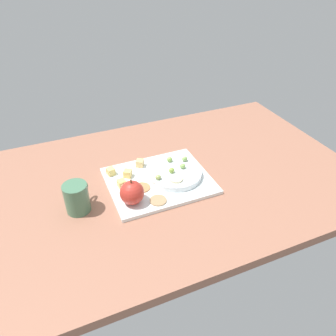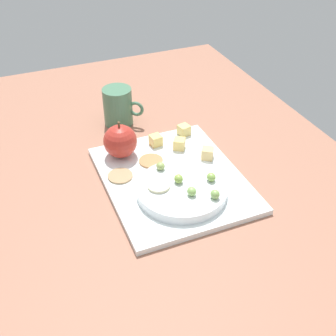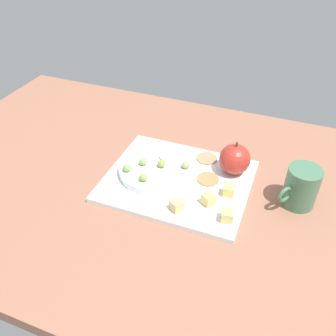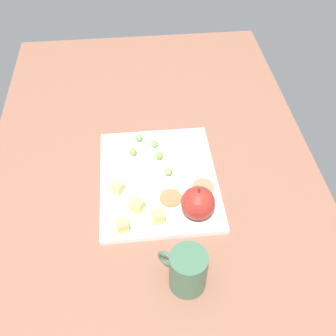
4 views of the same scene
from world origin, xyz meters
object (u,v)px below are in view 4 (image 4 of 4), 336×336
(grape_1, at_px, (139,138))
(grape_2, at_px, (154,143))
(apple_whole, at_px, (198,203))
(cup, at_px, (188,270))
(cheese_cube_2, at_px, (117,188))
(cracker_1, at_px, (203,187))
(serving_dish, at_px, (158,157))
(apple_slice_0, at_px, (176,157))
(platter, at_px, (159,179))
(grape_4, at_px, (133,152))
(grape_0, at_px, (168,172))
(grape_3, at_px, (159,156))
(cracker_0, at_px, (171,198))
(cheese_cube_3, at_px, (137,206))
(cheese_cube_0, at_px, (122,226))
(cheese_cube_1, at_px, (160,217))

(grape_1, bearing_deg, grape_2, -123.81)
(apple_whole, xyz_separation_m, cup, (-0.16, 0.04, -0.00))
(cheese_cube_2, bearing_deg, cracker_1, -92.58)
(serving_dish, bearing_deg, apple_slice_0, -109.44)
(platter, distance_m, apple_slice_0, 0.07)
(serving_dish, height_order, apple_whole, apple_whole)
(grape_4, bearing_deg, apple_slice_0, -101.76)
(serving_dish, height_order, cracker_1, serving_dish)
(serving_dish, height_order, grape_0, grape_0)
(serving_dish, relative_size, grape_1, 9.25)
(grape_0, bearing_deg, apple_slice_0, -25.11)
(grape_1, distance_m, grape_2, 0.05)
(grape_1, bearing_deg, grape_3, -147.05)
(cheese_cube_2, height_order, apple_slice_0, same)
(grape_2, distance_m, grape_4, 0.06)
(platter, height_order, cracker_0, cracker_0)
(cheese_cube_2, relative_size, grape_2, 1.26)
(cheese_cube_3, bearing_deg, grape_4, 0.46)
(grape_3, height_order, apple_slice_0, grape_3)
(cracker_1, distance_m, grape_0, 0.09)
(grape_1, distance_m, grape_3, 0.08)
(grape_0, distance_m, cup, 0.27)
(cheese_cube_0, bearing_deg, cracker_0, -56.71)
(serving_dish, xyz_separation_m, grape_1, (0.06, 0.04, 0.02))
(grape_0, distance_m, apple_slice_0, 0.06)
(platter, relative_size, cheese_cube_3, 13.63)
(apple_slice_0, relative_size, cup, 0.47)
(cup, bearing_deg, grape_2, 5.34)
(cheese_cube_0, height_order, cheese_cube_2, same)
(cheese_cube_2, bearing_deg, grape_0, -79.29)
(cheese_cube_1, bearing_deg, cracker_1, -52.48)
(cheese_cube_3, bearing_deg, platter, -31.23)
(serving_dish, distance_m, cheese_cube_1, 0.19)
(cracker_0, distance_m, grape_2, 0.16)
(apple_slice_0, height_order, cup, cup)
(cheese_cube_1, xyz_separation_m, cheese_cube_3, (0.03, 0.05, 0.00))
(cheese_cube_0, distance_m, grape_0, 0.17)
(grape_1, distance_m, cup, 0.40)
(grape_4, bearing_deg, grape_2, -65.21)
(cracker_1, bearing_deg, cracker_0, 107.83)
(serving_dish, xyz_separation_m, cheese_cube_0, (-0.20, 0.09, 0.00))
(cheese_cube_1, distance_m, cracker_0, 0.07)
(cup, bearing_deg, cheese_cube_3, 25.63)
(grape_2, bearing_deg, grape_4, 114.79)
(cheese_cube_2, height_order, cracker_1, cheese_cube_2)
(cracker_1, relative_size, grape_0, 2.69)
(cheese_cube_1, bearing_deg, apple_whole, -83.64)
(grape_0, xyz_separation_m, grape_4, (0.08, 0.08, 0.00))
(serving_dish, bearing_deg, grape_1, 37.62)
(cheese_cube_0, relative_size, apple_slice_0, 0.56)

